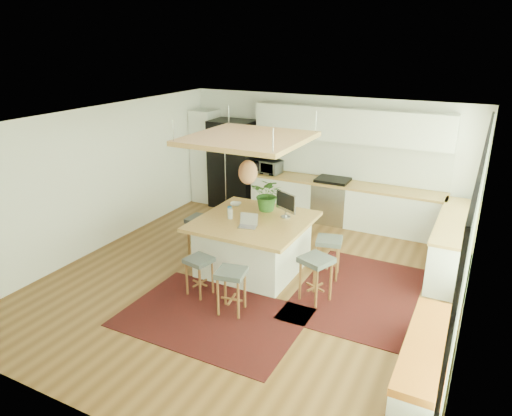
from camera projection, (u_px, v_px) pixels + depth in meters
The scene contains 33 objects.
floor at pixel (253, 280), 7.93m from camera, with size 7.00×7.00×0.00m, color brown.
ceiling at pixel (253, 120), 7.01m from camera, with size 7.00×7.00×0.00m, color white.
wall_back at pixel (325, 158), 10.40m from camera, with size 6.50×6.50×0.00m, color white.
wall_front at pixel (87, 313), 4.54m from camera, with size 6.50×6.50×0.00m, color white.
wall_left at pixel (101, 179), 8.86m from camera, with size 7.00×7.00×0.00m, color white.
wall_right at pixel (475, 243), 6.08m from camera, with size 7.00×7.00×0.00m, color white.
window_wall at pixel (473, 239), 6.08m from camera, with size 0.10×6.20×2.60m, color black, non-canonical shape.
pantry at pixel (206, 156), 11.47m from camera, with size 0.55×0.60×2.25m, color white.
back_counter_base at pixel (342, 204), 10.21m from camera, with size 4.20×0.60×0.88m, color white.
back_counter_top at pixel (344, 184), 10.05m from camera, with size 4.24×0.64×0.05m, color #B0813E.
backsplash at pixel (349, 161), 10.14m from camera, with size 4.20×0.02×0.80m, color white.
upper_cabinets at pixel (350, 125), 9.74m from camera, with size 4.20×0.34×0.70m, color white.
range at pixel (332, 200), 10.29m from camera, with size 0.76×0.62×1.00m, color #A5A5AA, non-canonical shape.
right_counter_base at pixel (454, 245), 8.20m from camera, with size 0.60×2.50×0.88m, color white.
right_counter_top at pixel (458, 221), 8.04m from camera, with size 0.64×2.54×0.05m, color #B0813E.
window_bench at pixel (426, 359), 5.58m from camera, with size 0.52×2.00×0.50m, color white, non-canonical shape.
ceiling_panel at pixel (248, 155), 7.69m from camera, with size 1.86×1.86×0.80m, color #B0813E, non-canonical shape.
rug_near at pixel (212, 317), 6.86m from camera, with size 2.60×1.80×0.01m, color black.
rug_right at pixel (358, 292), 7.53m from camera, with size 1.80×2.60×0.01m, color black.
fridge at pixel (234, 168), 11.18m from camera, with size 1.03×0.80×2.07m, color black, non-canonical shape.
island at pixel (254, 244), 8.17m from camera, with size 1.85×1.85×0.93m, color #B0813E, non-canonical shape.
stool_near_left at pixel (200, 274), 7.37m from camera, with size 0.38×0.38×0.64m, color #434A4B, non-canonical shape.
stool_near_right at pixel (231, 291), 6.89m from camera, with size 0.41×0.41×0.69m, color #434A4B, non-canonical shape.
stool_right_front at pixel (315, 280), 7.20m from camera, with size 0.43×0.43×0.73m, color #434A4B, non-canonical shape.
stool_right_back at pixel (328, 257), 7.93m from camera, with size 0.42×0.42×0.71m, color #434A4B, non-canonical shape.
stool_left_side at pixel (200, 235), 8.82m from camera, with size 0.43×0.43×0.72m, color #434A4B, non-canonical shape.
laptop at pixel (247, 220), 7.65m from camera, with size 0.30×0.32×0.23m, color #A5A5AA, non-canonical shape.
monitor at pixel (286, 203), 8.03m from camera, with size 0.50×0.18×0.46m, color #A5A5AA, non-canonical shape.
microwave at pixel (269, 165), 10.71m from camera, with size 0.57×0.31×0.38m, color #A5A5AA.
island_plant at pixel (268, 198), 8.35m from camera, with size 0.56×0.62×0.48m, color #1E4C19.
island_bowl at pixel (236, 204), 8.68m from camera, with size 0.20×0.20×0.05m, color white.
island_bottle_0 at pixel (229, 208), 8.29m from camera, with size 0.07×0.07×0.19m, color #358BD7.
island_bottle_1 at pixel (229, 213), 8.02m from camera, with size 0.07×0.07×0.19m, color #BBBEC2.
Camera 1 is at (3.25, -6.24, 3.87)m, focal length 32.85 mm.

